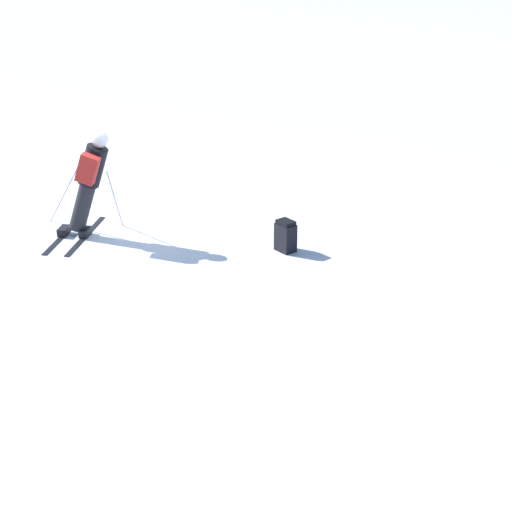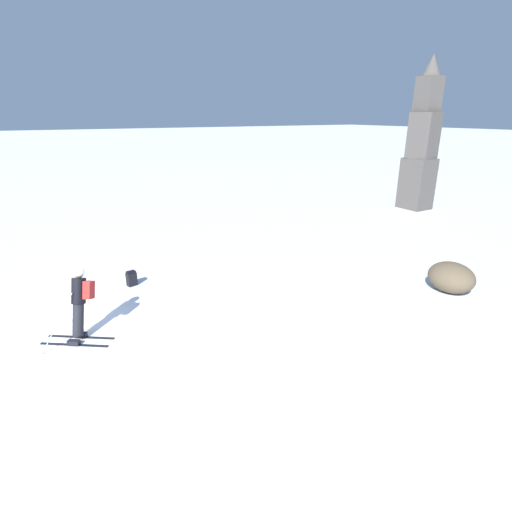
{
  "view_description": "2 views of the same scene",
  "coord_description": "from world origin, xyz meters",
  "px_view_note": "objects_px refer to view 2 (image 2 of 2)",
  "views": [
    {
      "loc": [
        3.63,
        12.8,
        5.17
      ],
      "look_at": [
        -0.76,
        3.75,
        0.82
      ],
      "focal_mm": 60.0,
      "sensor_mm": 36.0,
      "label": 1
    },
    {
      "loc": [
        10.36,
        -0.55,
        5.34
      ],
      "look_at": [
        1.74,
        4.53,
        1.76
      ],
      "focal_mm": 28.0,
      "sensor_mm": 36.0,
      "label": 2
    }
  ],
  "objects_px": {
    "spare_backpack": "(132,278)",
    "exposed_boulder_0": "(451,277)",
    "rock_pillar": "(422,148)",
    "skier": "(80,299)"
  },
  "relations": [
    {
      "from": "spare_backpack",
      "to": "exposed_boulder_0",
      "type": "bearing_deg",
      "value": 133.92
    },
    {
      "from": "rock_pillar",
      "to": "spare_backpack",
      "type": "bearing_deg",
      "value": -80.33
    },
    {
      "from": "skier",
      "to": "exposed_boulder_0",
      "type": "height_order",
      "value": "skier"
    },
    {
      "from": "exposed_boulder_0",
      "to": "spare_backpack",
      "type": "bearing_deg",
      "value": -123.0
    },
    {
      "from": "skier",
      "to": "exposed_boulder_0",
      "type": "distance_m",
      "value": 10.88
    },
    {
      "from": "skier",
      "to": "rock_pillar",
      "type": "distance_m",
      "value": 20.19
    },
    {
      "from": "skier",
      "to": "spare_backpack",
      "type": "relative_size",
      "value": 3.61
    },
    {
      "from": "rock_pillar",
      "to": "spare_backpack",
      "type": "height_order",
      "value": "rock_pillar"
    },
    {
      "from": "spare_backpack",
      "to": "rock_pillar",
      "type": "bearing_deg",
      "value": 176.59
    },
    {
      "from": "rock_pillar",
      "to": "spare_backpack",
      "type": "xyz_separation_m",
      "value": [
        2.97,
        -17.44,
        -3.25
      ]
    }
  ]
}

